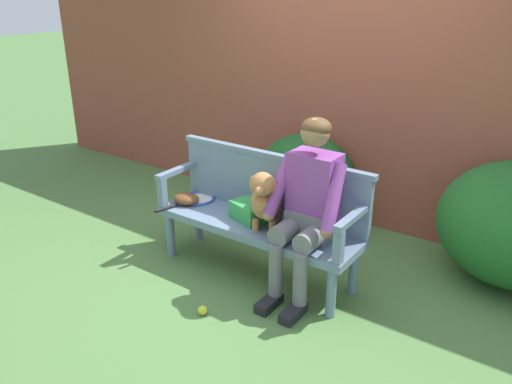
{
  "coord_description": "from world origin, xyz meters",
  "views": [
    {
      "loc": [
        2.03,
        -2.89,
        2.14
      ],
      "look_at": [
        0.0,
        0.0,
        0.69
      ],
      "focal_mm": 35.91,
      "sensor_mm": 36.0,
      "label": 1
    }
  ],
  "objects_px": {
    "dog_on_bench": "(266,198)",
    "baseball_glove": "(186,199)",
    "tennis_racket": "(195,199)",
    "garden_bench": "(256,229)",
    "person_seated": "(308,203)",
    "sports_bag": "(250,211)",
    "tennis_ball": "(203,310)"
  },
  "relations": [
    {
      "from": "garden_bench",
      "to": "baseball_glove",
      "type": "relative_size",
      "value": 7.54
    },
    {
      "from": "dog_on_bench",
      "to": "baseball_glove",
      "type": "relative_size",
      "value": 2.18
    },
    {
      "from": "dog_on_bench",
      "to": "tennis_ball",
      "type": "relative_size",
      "value": 7.25
    },
    {
      "from": "tennis_racket",
      "to": "sports_bag",
      "type": "xyz_separation_m",
      "value": [
        0.6,
        -0.04,
        0.06
      ]
    },
    {
      "from": "baseball_glove",
      "to": "sports_bag",
      "type": "bearing_deg",
      "value": -8.33
    },
    {
      "from": "person_seated",
      "to": "baseball_glove",
      "type": "bearing_deg",
      "value": -178.17
    },
    {
      "from": "sports_bag",
      "to": "tennis_ball",
      "type": "xyz_separation_m",
      "value": [
        0.09,
        -0.68,
        -0.48
      ]
    },
    {
      "from": "person_seated",
      "to": "dog_on_bench",
      "type": "xyz_separation_m",
      "value": [
        -0.34,
        -0.03,
        -0.04
      ]
    },
    {
      "from": "garden_bench",
      "to": "person_seated",
      "type": "xyz_separation_m",
      "value": [
        0.45,
        -0.01,
        0.33
      ]
    },
    {
      "from": "dog_on_bench",
      "to": "tennis_ball",
      "type": "height_order",
      "value": "dog_on_bench"
    },
    {
      "from": "baseball_glove",
      "to": "tennis_ball",
      "type": "bearing_deg",
      "value": -55.79
    },
    {
      "from": "garden_bench",
      "to": "tennis_ball",
      "type": "xyz_separation_m",
      "value": [
        0.02,
        -0.67,
        -0.35
      ]
    },
    {
      "from": "dog_on_bench",
      "to": "tennis_ball",
      "type": "xyz_separation_m",
      "value": [
        -0.09,
        -0.63,
        -0.65
      ]
    },
    {
      "from": "garden_bench",
      "to": "person_seated",
      "type": "height_order",
      "value": "person_seated"
    },
    {
      "from": "garden_bench",
      "to": "sports_bag",
      "type": "height_order",
      "value": "sports_bag"
    },
    {
      "from": "tennis_ball",
      "to": "person_seated",
      "type": "bearing_deg",
      "value": 56.88
    },
    {
      "from": "person_seated",
      "to": "baseball_glove",
      "type": "height_order",
      "value": "person_seated"
    },
    {
      "from": "dog_on_bench",
      "to": "baseball_glove",
      "type": "height_order",
      "value": "dog_on_bench"
    },
    {
      "from": "sports_bag",
      "to": "garden_bench",
      "type": "bearing_deg",
      "value": -9.43
    },
    {
      "from": "tennis_racket",
      "to": "sports_bag",
      "type": "relative_size",
      "value": 2.08
    },
    {
      "from": "garden_bench",
      "to": "person_seated",
      "type": "bearing_deg",
      "value": -1.09
    },
    {
      "from": "sports_bag",
      "to": "tennis_ball",
      "type": "relative_size",
      "value": 4.24
    },
    {
      "from": "sports_bag",
      "to": "tennis_ball",
      "type": "bearing_deg",
      "value": -82.71
    },
    {
      "from": "person_seated",
      "to": "dog_on_bench",
      "type": "distance_m",
      "value": 0.34
    },
    {
      "from": "tennis_ball",
      "to": "dog_on_bench",
      "type": "bearing_deg",
      "value": 81.66
    },
    {
      "from": "garden_bench",
      "to": "baseball_glove",
      "type": "xyz_separation_m",
      "value": [
        -0.67,
        -0.04,
        0.11
      ]
    },
    {
      "from": "tennis_racket",
      "to": "sports_bag",
      "type": "height_order",
      "value": "sports_bag"
    },
    {
      "from": "tennis_racket",
      "to": "tennis_ball",
      "type": "distance_m",
      "value": 1.08
    },
    {
      "from": "garden_bench",
      "to": "tennis_racket",
      "type": "distance_m",
      "value": 0.67
    },
    {
      "from": "dog_on_bench",
      "to": "sports_bag",
      "type": "distance_m",
      "value": 0.25
    },
    {
      "from": "tennis_racket",
      "to": "garden_bench",
      "type": "bearing_deg",
      "value": -4.33
    },
    {
      "from": "sports_bag",
      "to": "tennis_ball",
      "type": "height_order",
      "value": "sports_bag"
    }
  ]
}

